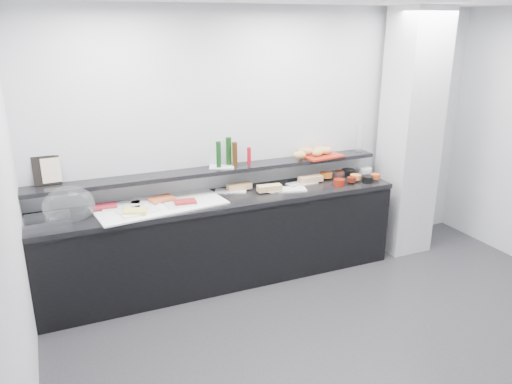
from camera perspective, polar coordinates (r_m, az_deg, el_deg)
name	(u,v)px	position (r m, az deg, el deg)	size (l,w,h in m)	color
ground	(380,357)	(4.29, 14.01, -17.85)	(5.00, 5.00, 0.00)	#2D2D30
back_wall	(274,140)	(5.30, 2.11, 5.96)	(5.00, 0.02, 2.70)	silver
column	(410,135)	(5.83, 17.17, 6.30)	(0.50, 0.50, 2.70)	silver
buffet_cabinet	(224,242)	(5.08, -3.73, -5.68)	(3.60, 0.60, 0.85)	black
counter_top	(223,200)	(4.91, -3.84, -0.90)	(3.62, 0.62, 0.05)	black
wall_shelf	(216,170)	(4.99, -4.58, 2.48)	(3.60, 0.25, 0.04)	black
cloche_base	(45,220)	(4.66, -22.94, -2.93)	(0.42, 0.28, 0.04)	silver
cloche_dome	(69,205)	(4.61, -20.60, -1.43)	(0.44, 0.29, 0.34)	silver
linen_runner	(160,205)	(4.75, -10.91, -1.49)	(1.19, 0.56, 0.01)	white
platter_meat_a	(122,206)	(4.76, -15.11, -1.56)	(0.33, 0.22, 0.01)	white
food_meat_a	(105,206)	(4.75, -16.90, -1.53)	(0.21, 0.13, 0.02)	maroon
platter_salmon	(147,201)	(4.85, -12.33, -0.97)	(0.29, 0.19, 0.01)	white
food_salmon	(161,199)	(4.82, -10.80, -0.74)	(0.23, 0.15, 0.02)	#D6592B
platter_cheese	(138,211)	(4.60, -13.30, -2.10)	(0.34, 0.23, 0.01)	white
food_cheese	(135,211)	(4.56, -13.63, -2.11)	(0.21, 0.13, 0.02)	#F9E760
platter_meat_b	(181,204)	(4.71, -8.60, -1.35)	(0.27, 0.18, 0.01)	white
food_meat_b	(185,202)	(4.70, -8.09, -1.10)	(0.20, 0.13, 0.02)	maroon
sandwich_plate_left	(231,191)	(5.06, -2.91, 0.10)	(0.31, 0.13, 0.01)	silver
sandwich_food_left	(239,186)	(5.08, -1.94, 0.66)	(0.25, 0.10, 0.06)	tan
tongs_left	(233,193)	(4.97, -2.66, -0.08)	(0.01, 0.01, 0.16)	silver
sandwich_plate_mid	(287,190)	(5.11, 3.58, 0.28)	(0.38, 0.16, 0.01)	white
sandwich_food_mid	(269,188)	(5.03, 1.53, 0.46)	(0.25, 0.10, 0.06)	tan
tongs_mid	(276,192)	(5.00, 2.29, 0.02)	(0.01, 0.01, 0.16)	silver
sandwich_plate_right	(302,183)	(5.32, 5.26, 0.99)	(0.33, 0.14, 0.01)	silver
sandwich_food_right	(310,179)	(5.36, 6.24, 1.50)	(0.26, 0.10, 0.06)	tan
tongs_right	(299,185)	(5.21, 4.93, 0.75)	(0.01, 0.01, 0.16)	silver
bowl_glass_fruit	(337,175)	(5.56, 9.29, 1.91)	(0.16, 0.16, 0.07)	silver
fill_glass_fruit	(326,175)	(5.51, 8.01, 1.95)	(0.14, 0.14, 0.05)	orange
bowl_black_jam	(348,173)	(5.68, 10.51, 2.19)	(0.16, 0.16, 0.07)	black
fill_black_jam	(339,173)	(5.60, 9.48, 2.14)	(0.10, 0.10, 0.05)	#55190C
bowl_glass_cream	(363,172)	(5.75, 12.08, 2.29)	(0.16, 0.16, 0.07)	white
fill_glass_cream	(365,170)	(5.77, 12.39, 2.46)	(0.14, 0.14, 0.05)	white
bowl_red_jam	(339,182)	(5.31, 9.48, 1.09)	(0.12, 0.12, 0.07)	maroon
fill_red_jam	(351,179)	(5.39, 10.85, 1.42)	(0.09, 0.09, 0.05)	#59170C
bowl_glass_salmon	(366,176)	(5.58, 12.47, 1.75)	(0.14, 0.14, 0.07)	white
fill_glass_salmon	(356,177)	(5.49, 11.31, 1.70)	(0.12, 0.12, 0.05)	orange
bowl_black_fruit	(367,179)	(5.48, 12.62, 1.43)	(0.12, 0.12, 0.07)	black
fill_black_fruit	(375,176)	(5.56, 13.48, 1.76)	(0.10, 0.10, 0.05)	#C54B1A
framed_print	(47,170)	(4.81, -22.82, 2.29)	(0.23, 0.02, 0.26)	black
print_art	(51,170)	(4.80, -22.36, 2.30)	(0.16, 0.00, 0.22)	beige
condiment_tray	(222,167)	(5.02, -3.92, 2.89)	(0.25, 0.15, 0.01)	white
bottle_green_a	(219,154)	(4.95, -4.30, 4.30)	(0.05, 0.05, 0.26)	#0F3813
bottle_brown	(235,154)	(4.99, -2.44, 4.35)	(0.05, 0.05, 0.24)	#3B200A
bottle_green_b	(229,151)	(5.04, -3.14, 4.70)	(0.06, 0.06, 0.28)	#103B10
bottle_hot	(249,156)	(5.04, -0.80, 4.14)	(0.04, 0.04, 0.18)	#B60D18
shaker_salt	(234,162)	(5.04, -2.52, 3.49)	(0.03, 0.03, 0.07)	white
shaker_pepper	(249,159)	(5.13, -0.78, 3.76)	(0.03, 0.03, 0.07)	white
bread_tray	(321,156)	(5.46, 7.46, 4.14)	(0.42, 0.30, 0.02)	#A82512
bread_roll_nw	(307,151)	(5.43, 5.85, 4.66)	(0.15, 0.09, 0.08)	tan
bread_roll_n	(319,150)	(5.50, 7.24, 4.79)	(0.15, 0.09, 0.08)	tan
bread_roll_sw	(299,155)	(5.26, 4.99, 4.23)	(0.14, 0.09, 0.08)	tan
bread_roll_s	(318,152)	(5.39, 7.07, 4.52)	(0.14, 0.09, 0.08)	tan
bread_roll_se	(327,150)	(5.48, 8.07, 4.72)	(0.14, 0.09, 0.08)	tan
bread_roll_midw	(302,152)	(5.39, 5.30, 4.59)	(0.12, 0.08, 0.08)	#AE8542
bread_roll_mide	(323,150)	(5.48, 7.68, 4.74)	(0.12, 0.08, 0.08)	gold
carafe	(359,139)	(5.69, 11.72, 5.95)	(0.09, 0.09, 0.30)	silver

